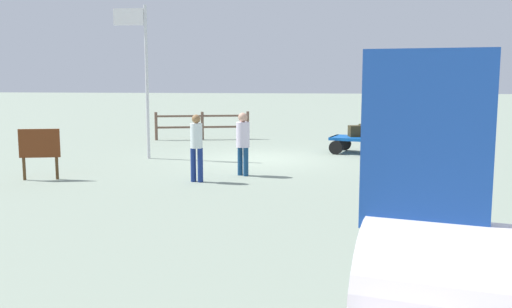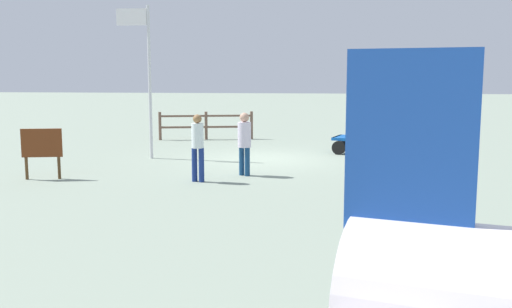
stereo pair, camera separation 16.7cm
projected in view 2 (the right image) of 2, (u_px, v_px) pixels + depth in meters
The scene contains 10 objects.
ground_plane at pixel (265, 159), 18.62m from camera, with size 120.00×120.00×0.00m, color gray.
luggage_cart at pixel (361, 141), 19.84m from camera, with size 2.10×1.75×0.57m.
suitcase_tan at pixel (361, 131), 19.95m from camera, with size 0.69×0.50×0.38m.
suitcase_navy at pixel (370, 130), 20.30m from camera, with size 0.63×0.40×0.39m.
suitcase_maroon at pixel (372, 131), 19.94m from camera, with size 0.63×0.42×0.38m.
worker_lead at pixel (198, 143), 14.61m from camera, with size 0.38×0.38×1.73m.
worker_trailing at pixel (244, 139), 15.49m from camera, with size 0.50×0.50×1.71m.
flagpole at pixel (145, 67), 18.39m from camera, with size 1.09×0.10×4.88m.
signboard at pixel (42, 146), 14.98m from camera, with size 1.02×0.28×1.33m.
wooden_fence at pixel (206, 124), 23.99m from camera, with size 3.84×0.93×1.16m.
Camera 2 is at (-1.72, 18.34, 2.77)m, focal length 40.41 mm.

